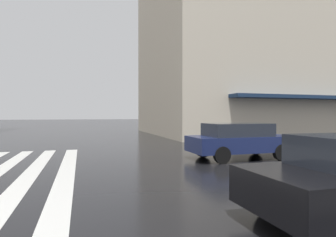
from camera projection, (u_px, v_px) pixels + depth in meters
name	position (u px, v px, depth m)	size (l,w,h in m)	color
haussmann_block_corner	(261.00, 32.00, 27.86)	(15.50, 21.77, 20.16)	beige
car_navy	(240.00, 140.00, 11.21)	(1.85, 4.10, 1.41)	navy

